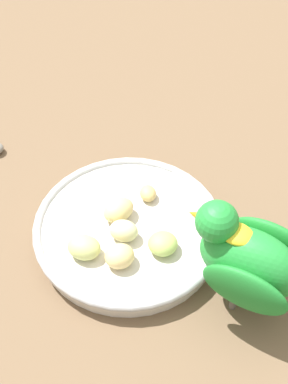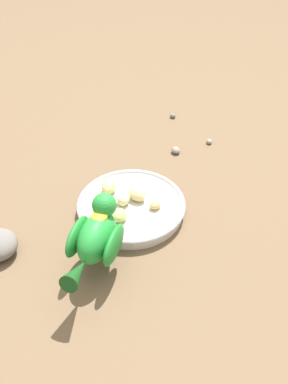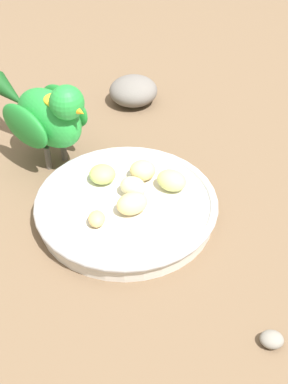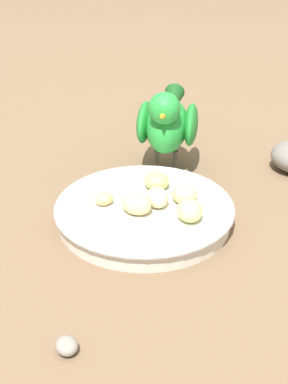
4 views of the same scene
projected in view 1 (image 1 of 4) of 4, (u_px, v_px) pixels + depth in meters
name	position (u px, v px, depth m)	size (l,w,h in m)	color
ground_plane	(137.00, 219.00, 0.72)	(4.00, 4.00, 0.00)	brown
feeding_bowl	(129.00, 231.00, 0.69)	(0.23, 0.23, 0.03)	beige
apple_piece_0	(119.00, 210.00, 0.69)	(0.04, 0.03, 0.03)	#E5C67F
apple_piece_1	(148.00, 193.00, 0.71)	(0.02, 0.02, 0.02)	tan
apple_piece_2	(163.00, 244.00, 0.66)	(0.03, 0.03, 0.02)	#B2CC66
apple_piece_3	(84.00, 247.00, 0.65)	(0.04, 0.03, 0.03)	#C6D17A
apple_piece_4	(124.00, 231.00, 0.67)	(0.03, 0.03, 0.03)	beige
apple_piece_5	(119.00, 256.00, 0.65)	(0.03, 0.03, 0.02)	#E5C67F
parrot	(254.00, 260.00, 0.59)	(0.16, 0.15, 0.14)	#59544C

